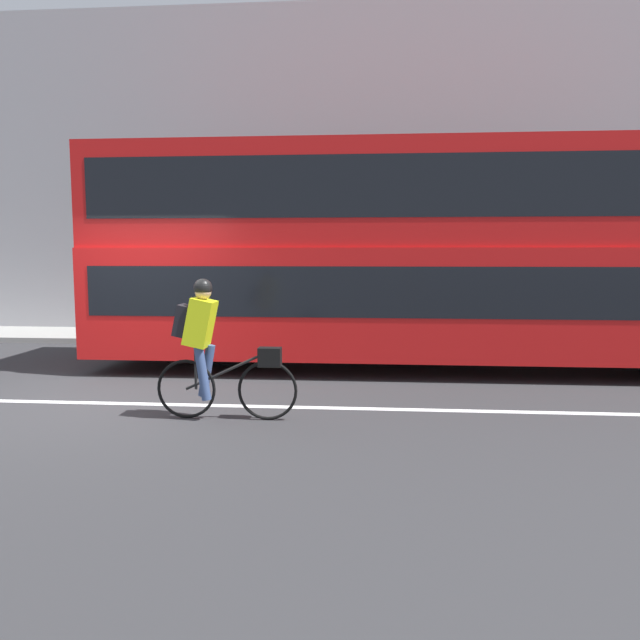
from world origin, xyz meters
TOP-DOWN VIEW (x-y plane):
  - ground_plane at (0.00, 0.00)m, footprint 80.00×80.00m
  - road_center_line at (0.00, -0.01)m, footprint 50.00×0.14m
  - sidewalk_curb at (0.00, 5.96)m, footprint 60.00×1.95m
  - building_facade at (0.00, 7.08)m, footprint 60.00×0.30m
  - bus at (4.61, 2.83)m, footprint 11.21×2.50m
  - cyclist_on_bike at (1.71, -0.61)m, footprint 1.65×0.32m
  - street_sign_post at (3.67, 5.85)m, footprint 0.36×0.09m

SIDE VIEW (x-z plane):
  - ground_plane at x=0.00m, z-range 0.00..0.00m
  - road_center_line at x=0.00m, z-range 0.00..0.01m
  - sidewalk_curb at x=0.00m, z-range 0.00..0.11m
  - cyclist_on_bike at x=1.71m, z-range 0.06..1.70m
  - street_sign_post at x=3.67m, z-range 0.26..2.73m
  - bus at x=4.61m, z-range 0.19..3.81m
  - building_facade at x=0.00m, z-range 0.00..7.52m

